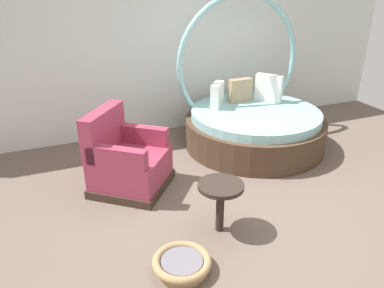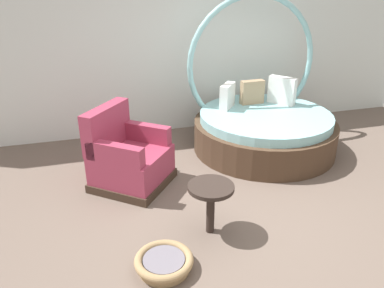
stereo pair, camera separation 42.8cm
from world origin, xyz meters
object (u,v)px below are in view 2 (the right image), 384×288
(red_armchair, at_px, (128,159))
(pet_basket, at_px, (164,262))
(round_daybed, at_px, (262,122))
(side_table, at_px, (211,194))

(red_armchair, distance_m, pet_basket, 1.57)
(round_daybed, distance_m, side_table, 2.17)
(red_armchair, height_order, pet_basket, red_armchair)
(side_table, bearing_deg, red_armchair, 119.26)
(red_armchair, xyz_separation_m, pet_basket, (0.10, -1.55, -0.26))
(round_daybed, distance_m, red_armchair, 2.06)
(round_daybed, distance_m, pet_basket, 2.83)
(round_daybed, bearing_deg, pet_basket, -132.06)
(red_armchair, bearing_deg, round_daybed, 15.34)
(round_daybed, xyz_separation_m, pet_basket, (-1.89, -2.09, -0.31))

